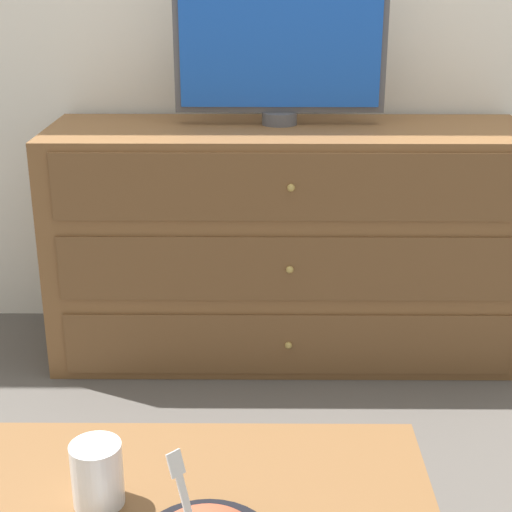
% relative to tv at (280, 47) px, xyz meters
% --- Properties ---
extents(ground_plane, '(12.00, 12.00, 0.00)m').
position_rel_tv_xyz_m(ground_plane, '(0.14, 0.22, -1.06)').
color(ground_plane, '#56514C').
extents(dresser, '(1.60, 0.52, 0.81)m').
position_rel_tv_xyz_m(dresser, '(0.03, -0.06, -0.66)').
color(dresser, brown).
rests_on(dresser, ground_plane).
extents(tv, '(0.70, 0.12, 0.48)m').
position_rel_tv_xyz_m(tv, '(0.00, 0.00, 0.00)').
color(tv, '#515156').
rests_on(tv, dresser).
extents(drink_cup, '(0.09, 0.09, 0.11)m').
position_rel_tv_xyz_m(drink_cup, '(-0.33, -1.55, -0.54)').
color(drink_cup, beige).
rests_on(drink_cup, coffee_table).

